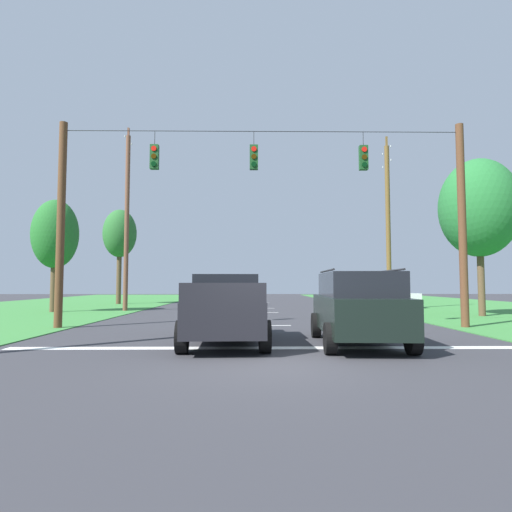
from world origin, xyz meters
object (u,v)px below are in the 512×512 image
utility_pole_mid_right (388,223)px  tree_roadside_right (120,234)px  utility_pole_near_left (127,220)px  tree_roadside_left (479,208)px  distant_car_crossing_white (386,297)px  overhead_signal_span (262,214)px  suv_black (358,306)px  pickup_truck (226,308)px  tree_roadside_far_right (55,235)px

utility_pole_mid_right → tree_roadside_right: utility_pole_mid_right is taller
utility_pole_near_left → tree_roadside_left: (19.51, -4.55, -0.03)m
utility_pole_near_left → tree_roadside_right: (-3.09, 8.76, 0.09)m
distant_car_crossing_white → tree_roadside_right: bearing=163.8°
overhead_signal_span → distant_car_crossing_white: 16.16m
suv_black → tree_roadside_left: tree_roadside_left is taller
suv_black → tree_roadside_left: (8.90, 10.12, 4.53)m
distant_car_crossing_white → utility_pole_mid_right: 5.16m
pickup_truck → tree_roadside_right: size_ratio=0.70×
pickup_truck → utility_pole_mid_right: size_ratio=0.48×
suv_black → utility_pole_mid_right: bearing=69.2°
utility_pole_mid_right → tree_roadside_left: (2.88, -5.74, -0.05)m
suv_black → tree_roadside_right: bearing=120.3°
utility_pole_near_left → distant_car_crossing_white: bearing=9.8°
overhead_signal_span → suv_black: (2.51, -4.54, -3.28)m
distant_car_crossing_white → utility_pole_mid_right: size_ratio=0.38×
distant_car_crossing_white → tree_roadside_left: bearing=-71.0°
tree_roadside_left → overhead_signal_span: bearing=-154.0°
utility_pole_near_left → tree_roadside_left: bearing=-13.1°
overhead_signal_span → utility_pole_near_left: bearing=128.7°
overhead_signal_span → utility_pole_mid_right: utility_pole_mid_right is taller
overhead_signal_span → tree_roadside_left: size_ratio=1.93×
utility_pole_mid_right → tree_roadside_far_right: 20.65m
distant_car_crossing_white → tree_roadside_left: size_ratio=0.53×
pickup_truck → suv_black: size_ratio=1.12×
utility_pole_mid_right → tree_roadside_left: bearing=-63.3°
overhead_signal_span → tree_roadside_far_right: (-11.97, 8.98, 0.22)m
utility_pole_mid_right → overhead_signal_span: bearing=-127.0°
pickup_truck → utility_pole_near_left: 16.37m
pickup_truck → tree_roadside_right: bearing=113.7°
pickup_truck → distant_car_crossing_white: size_ratio=1.25×
distant_car_crossing_white → tree_roadside_far_right: size_ratio=0.66×
distant_car_crossing_white → utility_pole_near_left: size_ratio=0.38×
overhead_signal_span → tree_roadside_right: (-11.19, 18.88, 1.37)m
tree_roadside_far_right → tree_roadside_right: bearing=85.5°
tree_roadside_right → tree_roadside_far_right: (-0.78, -9.90, -1.15)m
overhead_signal_span → utility_pole_mid_right: bearing=53.0°
pickup_truck → tree_roadside_left: bearing=37.1°
suv_black → tree_roadside_far_right: 20.12m
overhead_signal_span → tree_roadside_left: bearing=26.0°
tree_roadside_left → pickup_truck: bearing=-142.9°
utility_pole_near_left → tree_roadside_left: 20.03m
utility_pole_mid_right → utility_pole_near_left: bearing=-175.9°
tree_roadside_far_right → pickup_truck: bearing=-50.1°
distant_car_crossing_white → utility_pole_near_left: utility_pole_near_left is taller
utility_pole_near_left → tree_roadside_right: bearing=109.4°
overhead_signal_span → pickup_truck: size_ratio=2.88×
utility_pole_mid_right → utility_pole_near_left: (-16.63, -1.19, -0.01)m
pickup_truck → tree_roadside_left: tree_roadside_left is taller
utility_pole_mid_right → tree_roadside_right: bearing=159.0°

